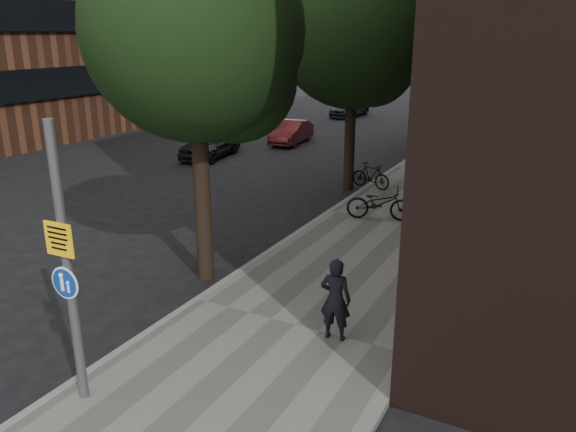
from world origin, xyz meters
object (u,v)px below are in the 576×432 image
Objects in this scene: signpost at (68,267)px; parked_bike_facade_near at (443,249)px; pedestrian at (335,299)px; parked_car_near at (211,143)px.

signpost reaches higher than parked_bike_facade_near.
pedestrian is 16.24m from parked_car_near.
pedestrian is at bearing 49.10° from signpost.
signpost is 4.40m from pedestrian.
parked_car_near is (-11.06, 11.89, -0.23)m from pedestrian.
pedestrian is 0.94× the size of parked_bike_facade_near.
pedestrian is 0.40× the size of parked_car_near.
signpost is 8.35m from parked_bike_facade_near.
parked_car_near is at bearing -53.98° from pedestrian.
signpost is at bearing 174.27° from parked_bike_facade_near.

